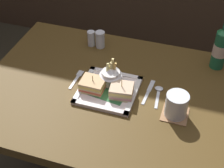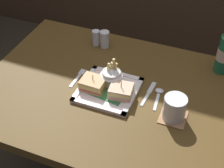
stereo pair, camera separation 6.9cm
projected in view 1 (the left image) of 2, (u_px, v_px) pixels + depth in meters
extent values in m
cube|color=#4E3817|center=(116.00, 95.00, 1.40)|extent=(1.13, 0.79, 0.04)
cylinder|color=#592D28|center=(53.00, 90.00, 2.00)|extent=(0.07, 0.07, 0.73)
cylinder|color=#543427|center=(222.00, 128.00, 1.77)|extent=(0.07, 0.07, 0.73)
cube|color=white|center=(108.00, 91.00, 1.38)|extent=(0.24, 0.24, 0.01)
cube|color=#326E3C|center=(108.00, 89.00, 1.38)|extent=(0.18, 0.15, 0.00)
cube|color=white|center=(99.00, 107.00, 1.30)|extent=(0.24, 0.02, 0.01)
cube|color=white|center=(116.00, 73.00, 1.45)|extent=(0.24, 0.02, 0.01)
cube|color=white|center=(84.00, 84.00, 1.40)|extent=(0.02, 0.24, 0.01)
cube|color=white|center=(134.00, 95.00, 1.35)|extent=(0.02, 0.24, 0.01)
cube|color=#D6B671|center=(93.00, 88.00, 1.38)|extent=(0.10, 0.08, 0.01)
cube|color=#CF5235|center=(93.00, 86.00, 1.37)|extent=(0.10, 0.08, 0.01)
cube|color=tan|center=(93.00, 85.00, 1.37)|extent=(0.10, 0.08, 0.01)
cube|color=#DDBF50|center=(93.00, 83.00, 1.36)|extent=(0.10, 0.08, 0.01)
cube|color=tan|center=(93.00, 81.00, 1.35)|extent=(0.10, 0.08, 0.01)
cylinder|color=tan|center=(93.00, 82.00, 1.36)|extent=(0.00, 0.00, 0.07)
cube|color=#D4B87E|center=(122.00, 94.00, 1.35)|extent=(0.10, 0.09, 0.01)
cube|color=pink|center=(122.00, 92.00, 1.34)|extent=(0.10, 0.09, 0.01)
cube|color=#D6BC7E|center=(122.00, 91.00, 1.34)|extent=(0.10, 0.09, 0.01)
cube|color=#F2D770|center=(122.00, 89.00, 1.33)|extent=(0.10, 0.09, 0.01)
cube|color=#D4B28E|center=(122.00, 87.00, 1.33)|extent=(0.10, 0.09, 0.01)
cylinder|color=tan|center=(122.00, 88.00, 1.33)|extent=(0.00, 0.00, 0.08)
cylinder|color=silver|center=(111.00, 77.00, 1.39)|extent=(0.08, 0.08, 0.06)
cone|color=white|center=(111.00, 72.00, 1.37)|extent=(0.09, 0.09, 0.03)
cube|color=#E8D975|center=(108.00, 70.00, 1.38)|extent=(0.01, 0.02, 0.05)
cube|color=#EFD788|center=(111.00, 69.00, 1.37)|extent=(0.01, 0.01, 0.07)
cube|color=#EDDF89|center=(107.00, 70.00, 1.37)|extent=(0.01, 0.02, 0.06)
cube|color=#E8B85E|center=(114.00, 69.00, 1.38)|extent=(0.02, 0.01, 0.06)
cube|color=#E6D080|center=(112.00, 67.00, 1.37)|extent=(0.01, 0.01, 0.08)
cylinder|color=#1F673E|center=(220.00, 50.00, 1.45)|extent=(0.06, 0.06, 0.18)
cylinder|color=beige|center=(220.00, 50.00, 1.45)|extent=(0.06, 0.06, 0.06)
cube|color=#A06F48|center=(175.00, 114.00, 1.28)|extent=(0.10, 0.10, 0.00)
cylinder|color=silver|center=(177.00, 105.00, 1.25)|extent=(0.09, 0.09, 0.10)
cylinder|color=silver|center=(176.00, 109.00, 1.27)|extent=(0.08, 0.08, 0.05)
cube|color=silver|center=(74.00, 82.00, 1.42)|extent=(0.01, 0.09, 0.00)
cube|color=silver|center=(80.00, 73.00, 1.47)|extent=(0.03, 0.04, 0.00)
cube|color=silver|center=(146.00, 98.00, 1.35)|extent=(0.02, 0.09, 0.00)
cube|color=silver|center=(151.00, 86.00, 1.41)|extent=(0.02, 0.07, 0.00)
cube|color=silver|center=(157.00, 100.00, 1.34)|extent=(0.02, 0.10, 0.00)
ellipsoid|color=silver|center=(159.00, 88.00, 1.39)|extent=(0.03, 0.03, 0.01)
cylinder|color=silver|center=(91.00, 39.00, 1.61)|extent=(0.03, 0.03, 0.07)
cylinder|color=white|center=(91.00, 42.00, 1.62)|extent=(0.03, 0.03, 0.04)
cylinder|color=silver|center=(91.00, 33.00, 1.59)|extent=(0.04, 0.04, 0.01)
cylinder|color=silver|center=(100.00, 40.00, 1.60)|extent=(0.04, 0.04, 0.07)
cylinder|color=#2F3427|center=(100.00, 43.00, 1.61)|extent=(0.04, 0.04, 0.04)
cylinder|color=silver|center=(100.00, 33.00, 1.57)|extent=(0.05, 0.05, 0.01)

